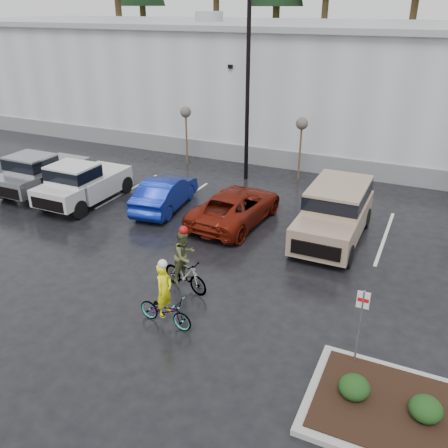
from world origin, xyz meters
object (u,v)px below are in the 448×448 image
at_px(sapling_mid, 302,127).
at_px(car_blue, 165,193).
at_px(fire_lane_sign, 360,319).
at_px(cyclist_olive, 185,267).
at_px(sapling_west, 186,115).
at_px(pickup_white, 88,180).
at_px(pickup_silver, 47,170).
at_px(cyclist_hivis, 165,305).
at_px(suv_tan, 334,215).
at_px(car_red, 236,206).
at_px(lamppost, 248,64).

bearing_deg(sapling_mid, car_blue, -124.87).
height_order(fire_lane_sign, cyclist_olive, cyclist_olive).
relative_size(sapling_west, pickup_white, 0.62).
xyz_separation_m(fire_lane_sign, cyclist_olive, (-5.52, 1.30, -0.59)).
distance_m(car_blue, cyclist_olive, 6.75).
distance_m(sapling_mid, fire_lane_sign, 13.92).
relative_size(pickup_silver, cyclist_hivis, 2.51).
height_order(sapling_mid, suv_tan, sapling_mid).
height_order(pickup_white, cyclist_hivis, cyclist_hivis).
height_order(sapling_west, cyclist_olive, sapling_west).
bearing_deg(sapling_mid, fire_lane_sign, -67.51).
xyz_separation_m(pickup_white, suv_tan, (11.00, 0.67, 0.05)).
distance_m(pickup_white, cyclist_hivis, 10.35).
relative_size(sapling_west, car_blue, 0.75).
relative_size(pickup_silver, suv_tan, 1.02).
distance_m(car_blue, car_red, 3.41).
height_order(pickup_silver, suv_tan, suv_tan).
bearing_deg(pickup_silver, cyclist_olive, -25.92).
relative_size(sapling_west, suv_tan, 0.63).
bearing_deg(lamppost, sapling_mid, 21.80).
distance_m(lamppost, fire_lane_sign, 14.78).
height_order(car_blue, cyclist_hivis, cyclist_hivis).
bearing_deg(car_red, pickup_white, 8.99).
bearing_deg(car_blue, suv_tan, 172.17).
bearing_deg(sapling_west, pickup_white, -101.27).
height_order(lamppost, pickup_silver, lamppost).
bearing_deg(pickup_silver, sapling_west, 57.77).
distance_m(car_red, cyclist_olive, 5.39).
xyz_separation_m(fire_lane_sign, pickup_white, (-13.15, 6.03, -0.43)).
relative_size(pickup_silver, car_red, 1.03).
distance_m(car_red, cyclist_hivis, 7.24).
bearing_deg(pickup_white, sapling_mid, 40.76).
bearing_deg(fire_lane_sign, car_blue, 144.78).
bearing_deg(pickup_white, cyclist_olive, -31.81).
relative_size(pickup_silver, car_blue, 1.21).
height_order(pickup_silver, cyclist_hivis, cyclist_hivis).
distance_m(sapling_west, fire_lane_sign, 17.46).
xyz_separation_m(pickup_white, car_red, (7.02, 0.62, -0.28)).
relative_size(sapling_mid, pickup_white, 0.62).
bearing_deg(lamppost, sapling_west, 165.96).
bearing_deg(lamppost, car_red, -71.94).
xyz_separation_m(pickup_silver, cyclist_hivis, (10.74, -6.85, -0.33)).
height_order(sapling_west, pickup_white, sapling_west).
distance_m(lamppost, suv_tan, 8.92).
bearing_deg(suv_tan, sapling_west, 147.73).
xyz_separation_m(sapling_mid, car_blue, (-4.23, -6.07, -2.02)).
relative_size(car_blue, suv_tan, 0.84).
bearing_deg(sapling_mid, pickup_silver, -148.56).
bearing_deg(suv_tan, pickup_silver, -178.45).
bearing_deg(sapling_mid, lamppost, -158.20).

